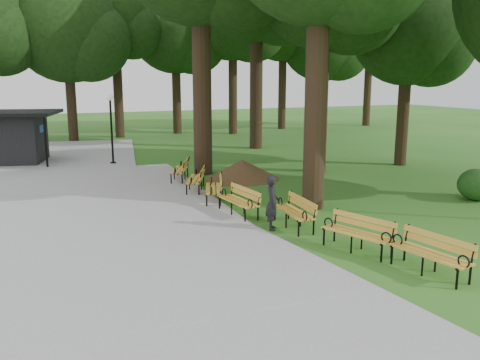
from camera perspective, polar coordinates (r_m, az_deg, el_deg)
name	(u,v)px	position (r m, az deg, el deg)	size (l,w,h in m)	color
ground	(257,224)	(14.52, 1.91, -5.02)	(100.00, 100.00, 0.00)	#29631C
path	(101,212)	(16.26, -15.63, -3.53)	(12.00, 38.00, 0.06)	#99999C
person	(272,203)	(13.82, 3.70, -2.61)	(0.56, 0.37, 1.53)	black
kiosk	(9,137)	(27.16, -24.87, 4.45)	(4.07, 3.54, 2.55)	black
lamp_post	(111,114)	(24.95, -14.53, 7.26)	(0.32, 0.32, 3.40)	black
dirt_mound	(242,170)	(20.61, 0.27, 1.18)	(2.69, 2.69, 0.85)	#47301C
bench_0	(430,254)	(11.55, 20.84, -7.95)	(1.90, 0.64, 0.88)	gold
bench_1	(357,234)	(12.50, 13.21, -6.00)	(1.90, 0.64, 0.88)	gold
bench_2	(293,212)	(14.15, 6.12, -3.67)	(1.90, 0.64, 0.88)	gold
bench_3	(238,201)	(15.30, -0.24, -2.44)	(1.90, 0.64, 0.88)	gold
bench_4	(213,189)	(17.04, -3.08, -1.00)	(1.90, 0.64, 0.88)	gold
bench_5	(195,179)	(18.66, -5.13, 0.08)	(1.90, 0.64, 0.88)	gold
bench_6	(179,170)	(20.63, -6.92, 1.15)	(1.90, 0.64, 0.88)	gold
lawn_tree_5	(409,28)	(25.24, 18.69, 16.14)	(5.35, 5.35, 9.12)	black
tree_backdrop	(207,21)	(38.15, -3.77, 17.69)	(36.98, 9.17, 16.42)	black
shrub_1	(475,200)	(19.10, 25.28, -2.09)	(1.29, 1.29, 1.10)	#193D14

